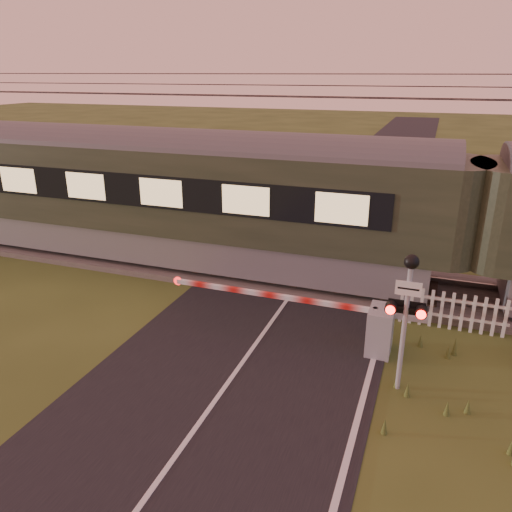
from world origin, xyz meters
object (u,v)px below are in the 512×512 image
at_px(boom_gate, 369,326).
at_px(crossing_signal, 407,299).
at_px(picket_fence, 452,311).
at_px(train, 474,222).

relative_size(boom_gate, crossing_signal, 2.15).
distance_m(boom_gate, picket_fence, 2.52).
bearing_deg(picket_fence, boom_gate, -136.80).
relative_size(boom_gate, picket_fence, 2.35).
xyz_separation_m(train, boom_gate, (-2.17, -3.61, -1.74)).
bearing_deg(picket_fence, crossing_signal, -108.28).
bearing_deg(crossing_signal, picket_fence, 71.72).
bearing_deg(picket_fence, train, 79.93).
xyz_separation_m(boom_gate, crossing_signal, (0.82, -1.34, 1.41)).
relative_size(crossing_signal, picket_fence, 1.09).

